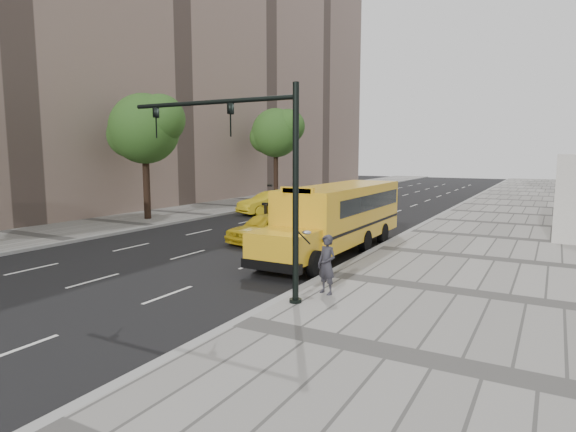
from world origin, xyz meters
The scene contains 13 objects.
ground centered at (0.00, 0.00, 0.00)m, with size 140.00×140.00×0.00m, color black.
sidewalk_museum centered at (12.00, 0.00, 0.07)m, with size 12.00×140.00×0.15m, color gray.
sidewalk_far centered at (-11.00, 0.00, 0.07)m, with size 6.00×140.00×0.15m, color gray.
curb_museum centered at (6.00, 0.00, 0.07)m, with size 0.30×140.00×0.15m, color gray.
curb_far centered at (-8.00, 0.00, 0.07)m, with size 0.30×140.00×0.15m, color gray.
building_far centered at (-19.00, 10.00, 16.00)m, with size 10.00×80.00×32.00m, color gray.
tree_b centered at (-10.41, 2.00, 6.06)m, with size 5.09×4.52×8.28m.
tree_c centered at (-10.41, 18.73, 6.40)m, with size 5.17×4.60×8.66m.
school_bus centered at (4.50, -0.94, 1.76)m, with size 2.96×11.56×3.19m.
taxi_near centered at (0.39, -0.73, 0.75)m, with size 1.76×4.38×1.49m, color gold.
taxi_far centered at (-5.28, 9.02, 0.81)m, with size 1.72×4.94×1.63m, color gold.
pedestrian centered at (7.03, -7.89, 1.07)m, with size 0.67×0.44×1.84m, color #2E2D34.
traffic_signal centered at (5.19, -9.12, 4.09)m, with size 6.18×0.36×6.40m.
Camera 1 is at (13.01, -21.06, 4.46)m, focal length 30.00 mm.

